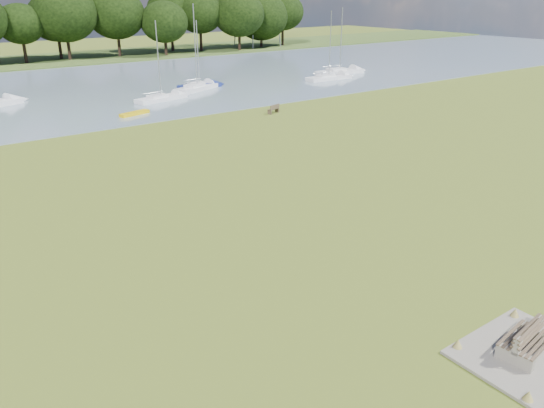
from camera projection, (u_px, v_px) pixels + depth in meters
ground at (267, 214)px, 27.24m from camera, size 220.00×220.00×0.00m
river at (48, 93)px, 58.73m from camera, size 220.00×40.00×0.10m
concrete_pad at (524, 353)px, 16.73m from camera, size 4.20×3.20×0.10m
bench_pair at (527, 341)px, 16.55m from camera, size 2.06×1.38×1.04m
riverbank_bench at (274, 109)px, 49.07m from camera, size 1.43×0.81×0.84m
kayak at (135, 113)px, 48.38m from camera, size 3.03×1.46×0.30m
sailboat_1 at (161, 97)px, 54.51m from camera, size 5.88×2.81×7.85m
sailboat_3 at (199, 84)px, 61.36m from camera, size 5.21×1.64×7.47m
sailboat_7 at (197, 86)px, 60.21m from camera, size 6.52×4.16×9.24m
sailboat_8 at (328, 76)px, 67.25m from camera, size 6.32×1.98×8.23m
sailboat_9 at (339, 70)px, 71.58m from camera, size 7.12×2.43×8.50m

